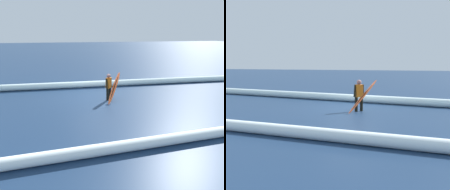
# 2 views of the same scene
# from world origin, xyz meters

# --- Properties ---
(ground_plane) EXTENTS (161.24, 161.24, 0.00)m
(ground_plane) POSITION_xyz_m (0.00, 0.00, 0.00)
(ground_plane) COLOR navy
(surfer) EXTENTS (0.38, 0.48, 1.45)m
(surfer) POSITION_xyz_m (-0.73, 0.87, 0.81)
(surfer) COLOR black
(surfer) RESTS_ON ground_plane
(surfboard) EXTENTS (1.14, 1.36, 1.46)m
(surfboard) POSITION_xyz_m (-0.98, 1.10, 0.72)
(surfboard) COLOR #E55926
(surfboard) RESTS_ON ground_plane
(wave_crest_foreground) EXTENTS (23.86, 2.31, 0.43)m
(wave_crest_foreground) POSITION_xyz_m (-0.08, -2.05, 0.21)
(wave_crest_foreground) COLOR white
(wave_crest_foreground) RESTS_ON ground_plane
(wave_crest_midground) EXTENTS (24.86, 0.45, 0.37)m
(wave_crest_midground) POSITION_xyz_m (-0.25, 5.95, 0.19)
(wave_crest_midground) COLOR white
(wave_crest_midground) RESTS_ON ground_plane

